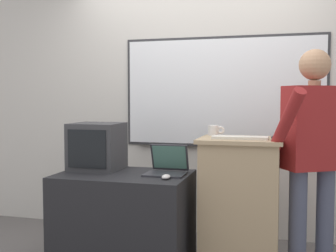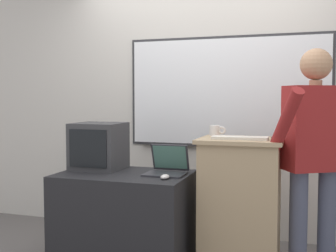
% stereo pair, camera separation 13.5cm
% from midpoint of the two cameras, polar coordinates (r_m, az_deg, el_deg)
% --- Properties ---
extents(back_wall, '(6.40, 0.17, 2.98)m').
position_cam_midpoint_polar(back_wall, '(4.18, 5.88, 5.76)').
color(back_wall, beige).
rests_on(back_wall, ground_plane).
extents(lectern_podium, '(0.62, 0.51, 1.04)m').
position_cam_midpoint_polar(lectern_podium, '(3.31, 10.92, -10.58)').
color(lectern_podium, tan).
rests_on(lectern_podium, ground_plane).
extents(side_desk, '(1.02, 0.67, 0.75)m').
position_cam_midpoint_polar(side_desk, '(3.42, -4.75, -12.60)').
color(side_desk, black).
rests_on(side_desk, ground_plane).
extents(person_presenter, '(0.59, 0.71, 1.69)m').
position_cam_midpoint_polar(person_presenter, '(3.24, 20.33, -2.68)').
color(person_presenter, '#474C60').
rests_on(person_presenter, ground_plane).
extents(laptop, '(0.30, 0.30, 0.23)m').
position_cam_midpoint_polar(laptop, '(3.28, 1.09, -5.41)').
color(laptop, '#28282D').
rests_on(laptop, side_desk).
extents(wireless_keyboard, '(0.41, 0.15, 0.02)m').
position_cam_midpoint_polar(wireless_keyboard, '(3.16, 10.91, -1.59)').
color(wireless_keyboard, beige).
rests_on(wireless_keyboard, lectern_podium).
extents(computer_mouse_by_laptop, '(0.06, 0.10, 0.03)m').
position_cam_midpoint_polar(computer_mouse_by_laptop, '(3.08, 0.84, -6.90)').
color(computer_mouse_by_laptop, silver).
rests_on(computer_mouse_by_laptop, side_desk).
extents(computer_mouse_by_keyboard, '(0.06, 0.10, 0.03)m').
position_cam_midpoint_polar(computer_mouse_by_keyboard, '(3.13, 15.53, -1.58)').
color(computer_mouse_by_keyboard, black).
rests_on(computer_mouse_by_keyboard, lectern_podium).
extents(crt_monitor, '(0.40, 0.38, 0.38)m').
position_cam_midpoint_polar(crt_monitor, '(3.53, -8.28, -2.69)').
color(crt_monitor, '#333335').
rests_on(crt_monitor, side_desk).
extents(coffee_mug, '(0.13, 0.08, 0.08)m').
position_cam_midpoint_polar(coffee_mug, '(3.44, 7.55, -0.60)').
color(coffee_mug, silver).
rests_on(coffee_mug, lectern_podium).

